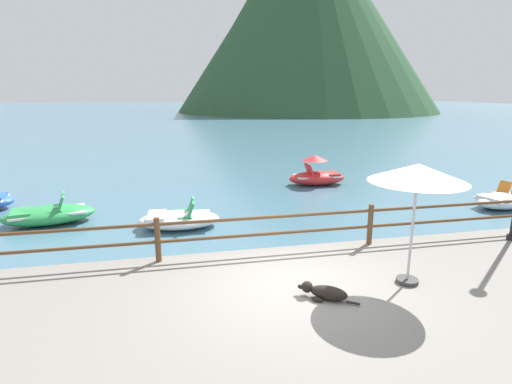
# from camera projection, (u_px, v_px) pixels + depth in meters

# --- Properties ---
(ground_plane) EXTENTS (200.00, 200.00, 0.00)m
(ground_plane) POSITION_uv_depth(u_px,v_px,m) (187.00, 126.00, 45.53)
(ground_plane) COLOR #477084
(promenade_dock) EXTENTS (28.00, 8.00, 0.40)m
(promenade_dock) POSITION_uv_depth(u_px,v_px,m) (336.00, 371.00, 5.44)
(promenade_dock) COLOR gray
(promenade_dock) RESTS_ON ground
(dock_railing) EXTENTS (23.92, 0.12, 0.95)m
(dock_railing) POSITION_uv_depth(u_px,v_px,m) (270.00, 227.00, 8.81)
(dock_railing) COLOR brown
(dock_railing) RESTS_ON promenade_dock
(beach_umbrella) EXTENTS (1.70, 1.70, 2.24)m
(beach_umbrella) POSITION_uv_depth(u_px,v_px,m) (418.00, 175.00, 7.02)
(beach_umbrella) COLOR #B2B2B7
(beach_umbrella) RESTS_ON promenade_dock
(dog_resting) EXTENTS (0.91, 0.69, 0.26)m
(dog_resting) POSITION_uv_depth(u_px,v_px,m) (325.00, 292.00, 6.91)
(dog_resting) COLOR black
(dog_resting) RESTS_ON promenade_dock
(pedal_boat_0) EXTENTS (2.37, 1.50, 0.81)m
(pedal_boat_0) POSITION_uv_depth(u_px,v_px,m) (179.00, 219.00, 11.76)
(pedal_boat_0) COLOR white
(pedal_boat_0) RESTS_ON ground
(pedal_boat_1) EXTENTS (2.76, 1.76, 0.87)m
(pedal_boat_1) POSITION_uv_depth(u_px,v_px,m) (48.00, 214.00, 12.06)
(pedal_boat_1) COLOR green
(pedal_boat_1) RESTS_ON ground
(pedal_boat_3) EXTENTS (2.43, 1.18, 1.26)m
(pedal_boat_3) POSITION_uv_depth(u_px,v_px,m) (317.00, 175.00, 17.04)
(pedal_boat_3) COLOR red
(pedal_boat_3) RESTS_ON ground
(pedal_boat_4) EXTENTS (2.40, 1.70, 0.84)m
(pedal_boat_4) POSITION_uv_depth(u_px,v_px,m) (503.00, 200.00, 13.72)
(pedal_boat_4) COLOR white
(pedal_boat_4) RESTS_ON ground
(cliff_headland) EXTENTS (48.99, 48.99, 36.07)m
(cliff_headland) POSITION_uv_depth(u_px,v_px,m) (298.00, 19.00, 76.13)
(cliff_headland) COLOR #284C2D
(cliff_headland) RESTS_ON ground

